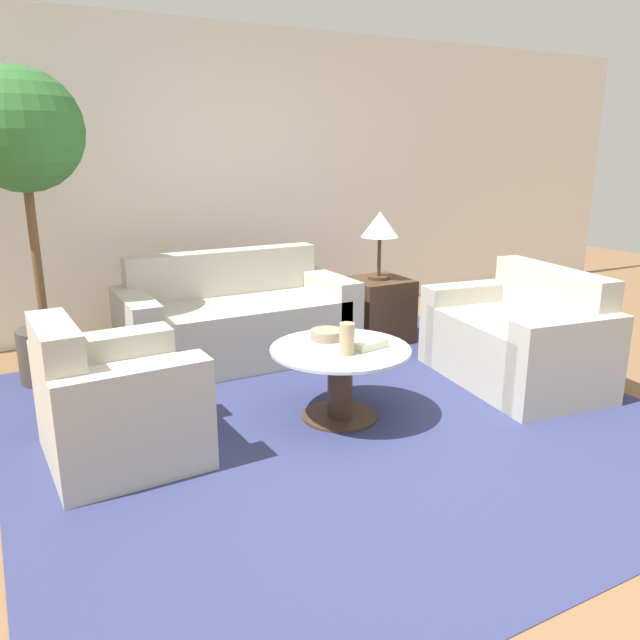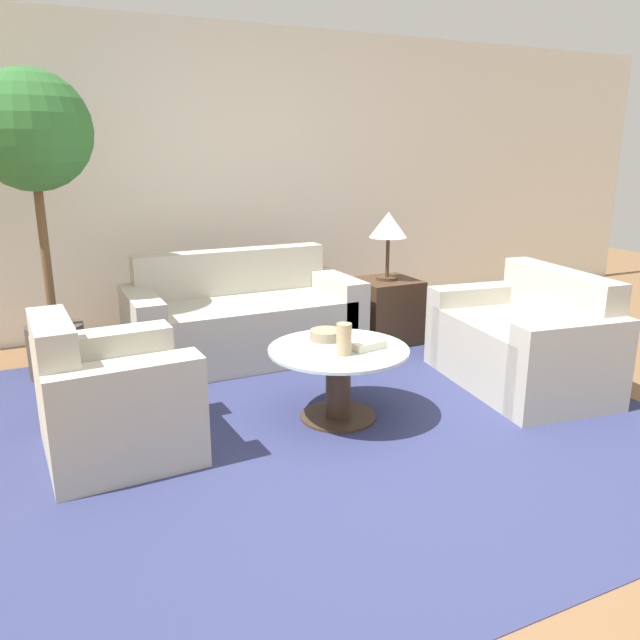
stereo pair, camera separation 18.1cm
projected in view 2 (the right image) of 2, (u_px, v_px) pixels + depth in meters
name	position (u px, v px, depth m)	size (l,w,h in m)	color
ground_plane	(408.00, 465.00, 3.19)	(14.00, 14.00, 0.00)	brown
wall_back	(220.00, 179.00, 5.52)	(10.00, 0.06, 2.60)	white
rug	(338.00, 417.00, 3.75)	(3.70, 3.58, 0.01)	navy
sofa_main	(242.00, 321.00, 4.81)	(1.72, 0.80, 0.80)	#B2AD9E
armchair	(108.00, 404.00, 3.25)	(0.77, 0.83, 0.77)	#B2AD9E
loveseat	(526.00, 345.00, 4.23)	(0.92, 1.33, 0.78)	#B2AD9E
coffee_table	(338.00, 373.00, 3.68)	(0.83, 0.83, 0.44)	#422D1E
side_table	(386.00, 311.00, 5.18)	(0.47, 0.47, 0.53)	#422D1E
table_lamp	(388.00, 227.00, 5.00)	(0.31, 0.31, 0.55)	#422D1E
potted_plant	(34.00, 157.00, 4.05)	(0.78, 0.78, 2.07)	#3D3833
vase	(344.00, 339.00, 3.50)	(0.09, 0.09, 0.18)	tan
bowl	(326.00, 335.00, 3.79)	(0.20, 0.20, 0.06)	gray
book_stack	(367.00, 345.00, 3.62)	(0.22, 0.15, 0.05)	beige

